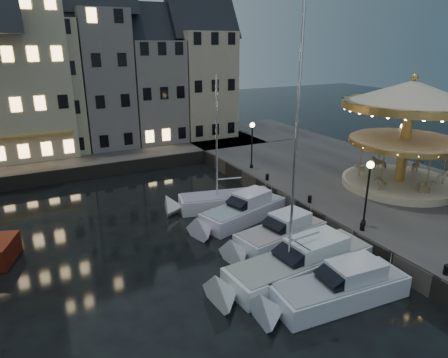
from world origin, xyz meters
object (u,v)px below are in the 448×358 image
motorboat_c (295,265)px  motorboat_d (276,237)px  streetlamp_c (252,139)px  motorboat_e (240,213)px  streetlamp_d (401,140)px  motorboat_b (333,291)px  bollard_c (310,198)px  motorboat_f (219,202)px  streetlamp_b (368,184)px  bollard_d (267,177)px  bollard_a (447,269)px  carousel (409,114)px  bollard_b (363,226)px

motorboat_c → motorboat_d: motorboat_c is taller
streetlamp_c → motorboat_e: 9.38m
streetlamp_d → motorboat_b: size_ratio=0.52×
bollard_c → motorboat_f: motorboat_f is taller
motorboat_e → motorboat_b: bearing=-93.2°
streetlamp_b → motorboat_b: streetlamp_b is taller
motorboat_c → motorboat_e: size_ratio=1.69×
bollard_c → motorboat_c: motorboat_c is taller
streetlamp_c → streetlamp_d: same height
bollard_c → motorboat_f: bearing=136.0°
streetlamp_c → motorboat_c: (-6.02, -14.57, -3.34)m
motorboat_b → streetlamp_c: bearing=71.5°
motorboat_c → streetlamp_c: bearing=67.6°
motorboat_b → motorboat_e: size_ratio=1.03×
bollard_d → motorboat_e: bearing=-142.5°
bollard_a → carousel: size_ratio=0.06×
motorboat_c → motorboat_d: (1.04, 3.34, -0.04)m
streetlamp_b → streetlamp_c: bearing=90.0°
streetlamp_c → bollard_c: 9.34m
streetlamp_c → motorboat_e: bearing=-126.5°
streetlamp_b → motorboat_e: bearing=128.9°
motorboat_b → bollard_b: bearing=32.6°
carousel → bollard_b: bearing=-152.4°
motorboat_f → bollard_d: bearing=9.0°
motorboat_c → motorboat_e: bearing=83.8°
bollard_b → bollard_c: (0.00, 5.00, 0.00)m
bollard_a → motorboat_f: (-4.90, 15.23, -1.07)m
bollard_b → motorboat_b: size_ratio=0.07×
bollard_c → motorboat_b: motorboat_b is taller
streetlamp_d → motorboat_c: (-17.32, -8.07, -3.34)m
bollard_c → motorboat_d: bearing=-153.0°
streetlamp_b → motorboat_f: (-5.50, 9.23, -3.49)m
motorboat_d → motorboat_b: bearing=-97.6°
bollard_b → motorboat_d: (-4.38, 2.77, -0.96)m
bollard_d → motorboat_b: (-5.18, -13.81, -0.96)m
motorboat_d → motorboat_e: (-0.23, 4.19, 0.00)m
bollard_a → bollard_b: same height
streetlamp_d → bollard_c: bearing=-168.1°
streetlamp_b → motorboat_d: streetlamp_b is taller
bollard_a → carousel: carousel is taller
motorboat_c → motorboat_f: motorboat_c is taller
streetlamp_b → streetlamp_d: bearing=31.8°
streetlamp_c → carousel: 12.75m
bollard_c → motorboat_e: 5.10m
streetlamp_b → streetlamp_c: 13.50m
motorboat_e → streetlamp_d: bearing=1.9°
motorboat_b → motorboat_e: 10.29m
motorboat_d → bollard_a: bearing=-62.1°
streetlamp_d → motorboat_c: bearing=-155.0°
streetlamp_c → motorboat_c: bearing=-112.4°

